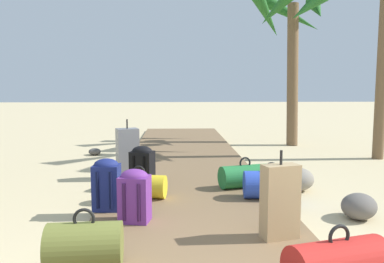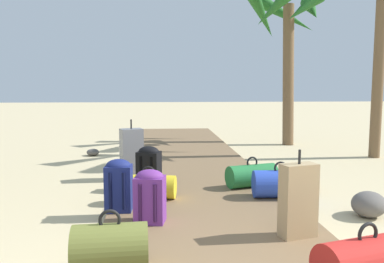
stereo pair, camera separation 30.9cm
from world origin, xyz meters
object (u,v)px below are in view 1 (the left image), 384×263
object	(u,v)px
suitcase_tan	(280,202)
palm_tree_far_right	(290,26)
duffel_bag_green	(245,176)
backpack_navy	(107,183)
backpack_black	(142,164)
duffel_bag_blue	(271,185)
duffel_bag_olive	(85,245)
suitcase_grey	(128,151)
duffel_bag_yellow	(139,186)
backpack_purple	(135,194)

from	to	relation	value
suitcase_tan	palm_tree_far_right	size ratio (longest dim) A/B	0.21
duffel_bag_green	backpack_navy	bearing A→B (deg)	-151.89
backpack_black	duffel_bag_blue	bearing A→B (deg)	-24.68
duffel_bag_green	duffel_bag_olive	world-z (taller)	duffel_bag_olive
suitcase_grey	suitcase_tan	xyz separation A→B (m)	(1.66, -2.68, -0.02)
suitcase_grey	backpack_black	world-z (taller)	suitcase_grey
backpack_navy	duffel_bag_blue	world-z (taller)	backpack_navy
backpack_navy	duffel_bag_yellow	world-z (taller)	backpack_navy
suitcase_tan	backpack_black	xyz separation A→B (m)	(-1.39, 2.00, -0.05)
duffel_bag_blue	backpack_black	bearing A→B (deg)	155.32
suitcase_tan	backpack_purple	size ratio (longest dim) A/B	1.49
suitcase_tan	palm_tree_far_right	bearing A→B (deg)	73.43
duffel_bag_blue	backpack_black	distance (m)	1.78
duffel_bag_yellow	backpack_black	bearing A→B (deg)	91.01
suitcase_tan	duffel_bag_olive	bearing A→B (deg)	-161.82
duffel_bag_green	backpack_black	world-z (taller)	backpack_black
duffel_bag_olive	duffel_bag_yellow	size ratio (longest dim) A/B	0.81
palm_tree_far_right	backpack_black	bearing A→B (deg)	-127.19
backpack_black	palm_tree_far_right	xyz separation A→B (m)	(3.26, 4.30, 2.52)
duffel_bag_blue	suitcase_tan	bearing A→B (deg)	-100.43
backpack_navy	duffel_bag_olive	world-z (taller)	backpack_navy
duffel_bag_yellow	palm_tree_far_right	world-z (taller)	palm_tree_far_right
backpack_navy	duffel_bag_olive	size ratio (longest dim) A/B	1.01
backpack_black	duffel_bag_green	bearing A→B (deg)	-8.34
suitcase_tan	palm_tree_far_right	world-z (taller)	palm_tree_far_right
duffel_bag_blue	palm_tree_far_right	bearing A→B (deg)	71.94
duffel_bag_olive	suitcase_tan	bearing A→B (deg)	18.18
duffel_bag_green	duffel_bag_blue	xyz separation A→B (m)	(0.22, -0.54, 0.02)
palm_tree_far_right	duffel_bag_yellow	bearing A→B (deg)	-123.35
duffel_bag_green	palm_tree_far_right	xyz separation A→B (m)	(1.87, 4.50, 2.66)
suitcase_tan	backpack_black	size ratio (longest dim) A/B	1.47
backpack_navy	duffel_bag_blue	size ratio (longest dim) A/B	0.85
duffel_bag_yellow	backpack_black	xyz separation A→B (m)	(-0.01, 0.64, 0.14)
duffel_bag_yellow	duffel_bag_blue	bearing A→B (deg)	-3.70
duffel_bag_blue	palm_tree_far_right	world-z (taller)	palm_tree_far_right
suitcase_grey	backpack_navy	bearing A→B (deg)	-90.66
duffel_bag_olive	backpack_black	distance (m)	2.54
duffel_bag_olive	duffel_bag_yellow	xyz separation A→B (m)	(0.23, 1.89, -0.03)
suitcase_grey	duffel_bag_blue	distance (m)	2.38
suitcase_grey	palm_tree_far_right	xyz separation A→B (m)	(3.54, 3.62, 2.45)
suitcase_tan	duffel_bag_blue	bearing A→B (deg)	79.57
duffel_bag_green	backpack_black	bearing A→B (deg)	171.66
suitcase_grey	duffel_bag_yellow	distance (m)	1.36
suitcase_grey	backpack_black	distance (m)	0.73
suitcase_tan	duffel_bag_yellow	xyz separation A→B (m)	(-1.37, 1.36, -0.19)
backpack_black	palm_tree_far_right	size ratio (longest dim) A/B	0.14
duffel_bag_blue	palm_tree_far_right	size ratio (longest dim) A/B	0.18
backpack_navy	duffel_bag_blue	bearing A→B (deg)	10.77
suitcase_tan	backpack_black	bearing A→B (deg)	124.66
duffel_bag_green	duffel_bag_blue	distance (m)	0.58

